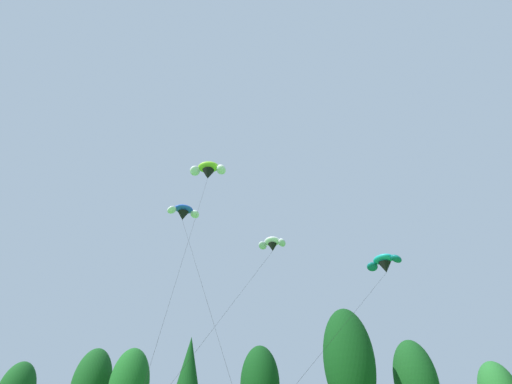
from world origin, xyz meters
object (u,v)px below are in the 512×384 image
(parafoil_kite_high_white, at_px, (272,244))
(parafoil_kite_far_lime_white, at_px, (208,171))
(parafoil_kite_mid_blue_white, at_px, (183,212))
(parafoil_kite_low_teal, at_px, (384,263))

(parafoil_kite_high_white, distance_m, parafoil_kite_far_lime_white, 10.02)
(parafoil_kite_mid_blue_white, distance_m, parafoil_kite_far_lime_white, 6.74)
(parafoil_kite_high_white, height_order, parafoil_kite_far_lime_white, parafoil_kite_far_lime_white)
(parafoil_kite_far_lime_white, distance_m, parafoil_kite_low_teal, 19.51)
(parafoil_kite_mid_blue_white, height_order, parafoil_kite_low_teal, parafoil_kite_mid_blue_white)
(parafoil_kite_high_white, relative_size, parafoil_kite_mid_blue_white, 0.95)
(parafoil_kite_far_lime_white, relative_size, parafoil_kite_low_teal, 1.47)
(parafoil_kite_far_lime_white, xyz_separation_m, parafoil_kite_low_teal, (16.58, 4.37, -9.32))
(parafoil_kite_mid_blue_white, bearing_deg, parafoil_kite_far_lime_white, 61.99)
(parafoil_kite_high_white, height_order, parafoil_kite_low_teal, parafoil_kite_high_white)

